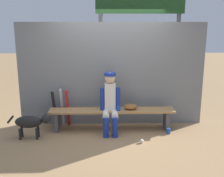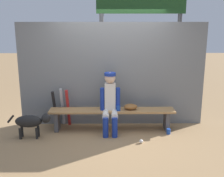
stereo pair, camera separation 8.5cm
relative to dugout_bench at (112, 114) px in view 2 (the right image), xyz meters
The scene contains 13 objects.
ground_plane 0.35m from the dugout_bench, ahead, with size 30.00×30.00×0.00m, color #9E7A51.
chainlink_fence 0.84m from the dugout_bench, 90.00° to the left, with size 3.98×0.03×2.21m, color slate.
dugout_bench is the anchor object (origin of this frame).
player_seated 0.33m from the dugout_bench, 110.65° to the right, with size 0.41×0.55×1.23m.
baseball_glove 0.41m from the dugout_bench, ahead, with size 0.28×0.20×0.12m, color brown.
bat_aluminum_red 0.97m from the dugout_bench, 167.43° to the left, with size 0.06×0.06×0.84m, color #B22323.
bat_aluminum_silver 1.11m from the dugout_bench, 165.44° to the left, with size 0.06×0.06×0.85m, color #B7B7BC.
bat_aluminum_black 1.26m from the dugout_bench, 169.35° to the left, with size 0.06×0.06×0.81m, color black.
baseball 0.91m from the dugout_bench, 50.93° to the right, with size 0.07×0.07×0.07m, color white.
cup_on_ground 1.21m from the dugout_bench, 11.87° to the right, with size 0.08×0.08×0.11m, color #1E47AD.
cup_on_bench 0.21m from the dugout_bench, 29.46° to the right, with size 0.08×0.08×0.11m, color #1E47AD.
scoreboard 2.44m from the dugout_bench, 56.50° to the left, with size 2.34×0.27×3.38m.
dog 1.61m from the dugout_bench, 165.99° to the right, with size 0.84×0.20×0.49m.
Camera 2 is at (-0.06, -5.31, 2.19)m, focal length 43.10 mm.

